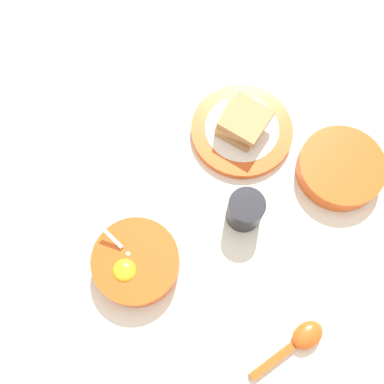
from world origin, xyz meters
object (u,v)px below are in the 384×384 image
(egg_bowl, at_px, (136,262))
(congee_bowl, at_px, (341,168))
(toast_sandwich, at_px, (243,122))
(drinking_cup, at_px, (245,210))
(soup_spoon, at_px, (301,340))
(toast_plate, at_px, (242,130))

(egg_bowl, height_order, congee_bowl, egg_bowl)
(toast_sandwich, xyz_separation_m, drinking_cup, (0.06, -0.18, -0.00))
(soup_spoon, relative_size, drinking_cup, 1.96)
(toast_plate, distance_m, soup_spoon, 0.43)
(toast_plate, height_order, soup_spoon, soup_spoon)
(toast_plate, distance_m, congee_bowl, 0.22)
(congee_bowl, bearing_deg, soup_spoon, -87.27)
(toast_sandwich, distance_m, drinking_cup, 0.19)
(toast_plate, height_order, congee_bowl, congee_bowl)
(toast_sandwich, relative_size, drinking_cup, 1.41)
(toast_sandwich, xyz_separation_m, soup_spoon, (0.23, -0.37, -0.03))
(egg_bowl, distance_m, drinking_cup, 0.23)
(egg_bowl, bearing_deg, toast_plate, 73.61)
(egg_bowl, distance_m, toast_plate, 0.35)
(toast_plate, distance_m, toast_sandwich, 0.03)
(egg_bowl, xyz_separation_m, toast_plate, (0.10, 0.34, -0.01))
(drinking_cup, bearing_deg, egg_bowl, -134.46)
(egg_bowl, bearing_deg, toast_sandwich, 73.88)
(congee_bowl, xyz_separation_m, drinking_cup, (-0.15, -0.16, 0.02))
(egg_bowl, height_order, drinking_cup, drinking_cup)
(toast_plate, xyz_separation_m, soup_spoon, (0.23, -0.36, 0.00))
(soup_spoon, bearing_deg, congee_bowl, 92.73)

